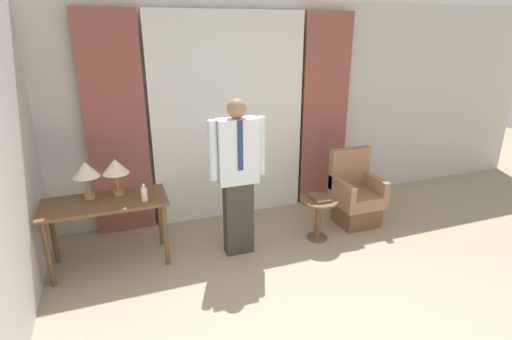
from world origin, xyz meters
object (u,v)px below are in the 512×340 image
object	(u,v)px
armchair	(355,197)
side_table	(318,212)
desk	(106,210)
table_lamp_right	(115,168)
table_lamp_left	(86,171)
book	(320,198)
bottle_near_edge	(144,194)
person	(238,173)

from	to	relation	value
armchair	side_table	size ratio (longest dim) A/B	1.86
desk	table_lamp_right	size ratio (longest dim) A/B	3.14
table_lamp_left	book	size ratio (longest dim) A/B	1.54
bottle_near_edge	armchair	size ratio (longest dim) A/B	0.19
bottle_near_edge	side_table	xyz separation A→B (m)	(1.92, -0.15, -0.45)
table_lamp_left	bottle_near_edge	xyz separation A→B (m)	(0.52, -0.27, -0.22)
armchair	book	distance (m)	0.71
person	side_table	distance (m)	1.13
person	side_table	xyz separation A→B (m)	(0.96, -0.05, -0.59)
desk	person	xyz separation A→B (m)	(1.34, -0.23, 0.32)
armchair	table_lamp_left	bearing A→B (deg)	176.54
armchair	book	size ratio (longest dim) A/B	3.72
desk	table_lamp_left	size ratio (longest dim) A/B	3.14
table_lamp_left	armchair	world-z (taller)	table_lamp_left
side_table	table_lamp_left	bearing A→B (deg)	170.39
side_table	armchair	bearing A→B (deg)	19.23
person	side_table	world-z (taller)	person
table_lamp_right	armchair	distance (m)	2.90
table_lamp_right	person	distance (m)	1.26
desk	table_lamp_right	distance (m)	0.45
table_lamp_right	armchair	world-z (taller)	table_lamp_right
person	book	size ratio (longest dim) A/B	6.79
table_lamp_right	bottle_near_edge	distance (m)	0.42
side_table	bottle_near_edge	bearing A→B (deg)	175.58
desk	table_lamp_right	world-z (taller)	table_lamp_right
bottle_near_edge	armchair	world-z (taller)	armchair
bottle_near_edge	side_table	world-z (taller)	bottle_near_edge
table_lamp_left	bottle_near_edge	bearing A→B (deg)	-26.86
table_lamp_right	bottle_near_edge	xyz separation A→B (m)	(0.24, -0.27, -0.22)
person	armchair	size ratio (longest dim) A/B	1.83
desk	bottle_near_edge	size ratio (longest dim) A/B	6.67
desk	bottle_near_edge	world-z (taller)	bottle_near_edge
bottle_near_edge	person	world-z (taller)	person
desk	person	world-z (taller)	person
table_lamp_left	book	xyz separation A→B (m)	(2.45, -0.42, -0.50)
person	side_table	bearing A→B (deg)	-2.94
table_lamp_left	table_lamp_right	bearing A→B (deg)	0.00
person	book	distance (m)	1.06
person	armchair	xyz separation A→B (m)	(1.61, 0.18, -0.59)
table_lamp_left	bottle_near_edge	distance (m)	0.63
table_lamp_right	side_table	size ratio (longest dim) A/B	0.77
bottle_near_edge	side_table	size ratio (longest dim) A/B	0.36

